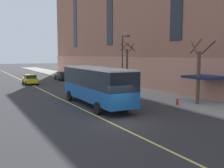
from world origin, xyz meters
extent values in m
plane|color=#303033|center=(0.00, 0.00, 0.00)|extent=(260.00, 260.00, 0.00)
cube|color=#9E9B93|center=(9.49, 3.00, 0.07)|extent=(5.38, 160.00, 0.15)
cube|color=navy|center=(10.58, 2.21, 2.60)|extent=(3.20, 3.40, 0.24)
cube|color=#19569E|center=(0.79, 6.30, 1.26)|extent=(2.81, 11.00, 1.28)
cube|color=black|center=(0.79, 6.30, 2.68)|extent=(2.82, 11.00, 1.56)
cube|color=silver|center=(0.79, 6.30, 3.52)|extent=(2.83, 11.00, 0.12)
cube|color=#19232D|center=(0.91, 11.81, 2.52)|extent=(2.37, 0.13, 1.17)
cube|color=orange|center=(0.91, 11.82, 3.28)|extent=(1.81, 0.10, 0.28)
cube|color=black|center=(0.91, 11.83, 0.72)|extent=(2.53, 0.17, 0.24)
cube|color=white|center=(0.00, 11.84, 0.97)|extent=(0.28, 0.07, 0.18)
cube|color=white|center=(1.81, 11.81, 0.97)|extent=(0.28, 0.07, 0.18)
cylinder|color=black|center=(-0.42, 10.16, 0.50)|extent=(0.32, 1.01, 1.00)
cylinder|color=black|center=(2.16, 10.11, 0.50)|extent=(0.32, 1.01, 1.00)
cylinder|color=black|center=(-0.57, 3.04, 0.50)|extent=(0.32, 1.01, 1.00)
cylinder|color=black|center=(2.01, 2.99, 0.50)|extent=(0.32, 1.01, 1.00)
cube|color=black|center=(5.73, 31.61, 0.64)|extent=(1.77, 4.50, 0.64)
cube|color=#232D38|center=(5.73, 31.39, 1.24)|extent=(1.55, 2.03, 0.56)
cube|color=black|center=(5.73, 31.39, 1.54)|extent=(1.51, 1.94, 0.04)
cylinder|color=black|center=(4.87, 33.00, 0.32)|extent=(0.22, 0.64, 0.64)
cylinder|color=black|center=(6.58, 33.01, 0.32)|extent=(0.22, 0.64, 0.64)
cylinder|color=black|center=(4.88, 30.22, 0.32)|extent=(0.22, 0.64, 0.64)
cylinder|color=black|center=(6.59, 30.23, 0.32)|extent=(0.22, 0.64, 0.64)
cube|color=silver|center=(5.46, 22.66, 0.64)|extent=(1.90, 4.68, 0.64)
cube|color=#232D38|center=(5.46, 22.43, 1.24)|extent=(1.61, 2.13, 0.56)
cube|color=silver|center=(5.46, 22.43, 1.54)|extent=(1.57, 2.03, 0.04)
cylinder|color=black|center=(4.55, 24.07, 0.32)|extent=(0.24, 0.65, 0.64)
cylinder|color=black|center=(6.28, 24.12, 0.32)|extent=(0.24, 0.65, 0.64)
cylinder|color=black|center=(4.63, 21.20, 0.32)|extent=(0.24, 0.65, 0.64)
cylinder|color=black|center=(6.36, 21.25, 0.32)|extent=(0.24, 0.65, 0.64)
cube|color=yellow|center=(-0.83, 27.87, 0.64)|extent=(1.95, 4.48, 0.64)
cube|color=#232D38|center=(-0.83, 27.64, 1.24)|extent=(1.67, 2.04, 0.56)
cube|color=yellow|center=(-0.83, 27.64, 1.54)|extent=(1.63, 1.95, 0.04)
cylinder|color=black|center=(-1.70, 29.26, 0.32)|extent=(0.24, 0.65, 0.64)
cylinder|color=black|center=(0.11, 29.22, 0.32)|extent=(0.24, 0.65, 0.64)
cylinder|color=black|center=(-1.76, 26.51, 0.32)|extent=(0.24, 0.65, 0.64)
cylinder|color=black|center=(0.04, 26.47, 0.32)|extent=(0.24, 0.65, 0.64)
cylinder|color=brown|center=(9.26, 1.88, 2.60)|extent=(0.32, 0.32, 4.90)
cylinder|color=brown|center=(10.17, 1.68, 5.40)|extent=(0.56, 1.94, 1.22)
cylinder|color=brown|center=(9.39, 2.45, 5.54)|extent=(1.27, 0.43, 1.47)
cylinder|color=brown|center=(8.74, 2.03, 5.42)|extent=(0.47, 1.17, 1.22)
cylinder|color=brown|center=(9.26, 14.42, 2.82)|extent=(0.29, 0.29, 5.35)
cylinder|color=brown|center=(9.92, 14.29, 5.77)|extent=(0.41, 1.42, 1.04)
cylinder|color=brown|center=(9.28, 15.17, 5.81)|extent=(1.57, 0.17, 1.14)
cylinder|color=brown|center=(8.65, 14.39, 5.73)|extent=(0.20, 1.30, 0.97)
cylinder|color=brown|center=(9.26, 13.69, 5.82)|extent=(1.54, 0.14, 1.15)
cylinder|color=#2D2D30|center=(7.40, 12.53, 3.63)|extent=(0.16, 0.16, 6.96)
cylinder|color=#2D2D30|center=(7.40, 11.98, 7.01)|extent=(0.10, 1.10, 0.10)
cube|color=#3D3D3F|center=(7.40, 11.43, 6.96)|extent=(0.36, 0.60, 0.20)
cylinder|color=red|center=(7.30, 2.47, 0.43)|extent=(0.24, 0.24, 0.55)
sphere|color=silver|center=(7.30, 2.47, 0.77)|extent=(0.20, 0.20, 0.20)
cylinder|color=silver|center=(7.14, 2.47, 0.48)|extent=(0.10, 0.09, 0.09)
cylinder|color=silver|center=(7.46, 2.47, 0.48)|extent=(0.10, 0.09, 0.09)
cube|color=#E0D66B|center=(-0.91, 3.00, 0.00)|extent=(0.16, 140.00, 0.01)
camera|label=1|loc=(-9.44, -15.55, 4.76)|focal=42.00mm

